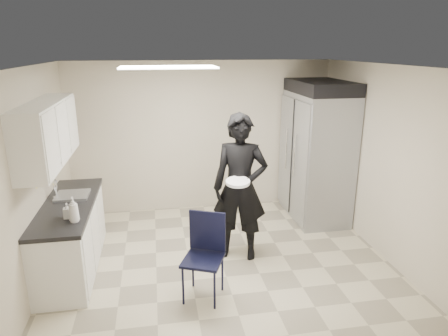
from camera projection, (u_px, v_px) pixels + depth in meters
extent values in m
plane|color=#C0B797|center=(221.00, 261.00, 5.47)|extent=(4.50, 4.50, 0.00)
plane|color=silver|center=(221.00, 66.00, 4.70)|extent=(4.50, 4.50, 0.00)
plane|color=beige|center=(202.00, 137.00, 6.97)|extent=(4.50, 0.00, 4.50)
plane|color=beige|center=(34.00, 181.00, 4.71)|extent=(0.00, 4.00, 4.00)
plane|color=beige|center=(383.00, 162.00, 5.45)|extent=(0.00, 4.00, 4.00)
cube|color=white|center=(168.00, 67.00, 4.99)|extent=(1.20, 0.60, 0.02)
cube|color=silver|center=(72.00, 238.00, 5.21)|extent=(0.60, 1.90, 0.86)
cube|color=black|center=(68.00, 205.00, 5.07)|extent=(0.64, 1.95, 0.05)
cube|color=gray|center=(73.00, 199.00, 5.32)|extent=(0.42, 0.40, 0.14)
cylinder|color=silver|center=(56.00, 189.00, 5.24)|extent=(0.02, 0.02, 0.24)
cube|color=silver|center=(48.00, 133.00, 4.78)|extent=(0.35, 1.80, 0.75)
cube|color=black|center=(64.00, 131.00, 5.91)|extent=(0.22, 0.30, 0.35)
cube|color=yellow|center=(37.00, 184.00, 4.83)|extent=(0.00, 0.12, 0.07)
cube|color=yellow|center=(42.00, 182.00, 5.03)|extent=(0.00, 0.12, 0.07)
cube|color=gray|center=(316.00, 157.00, 6.66)|extent=(0.80, 1.35, 2.10)
cube|color=black|center=(321.00, 87.00, 6.32)|extent=(0.80, 1.35, 0.20)
cube|color=black|center=(203.00, 260.00, 4.55)|extent=(0.57, 0.57, 0.97)
imported|color=black|center=(240.00, 188.00, 5.35)|extent=(0.85, 0.70, 2.01)
cylinder|color=silver|center=(238.00, 182.00, 5.06)|extent=(0.39, 0.39, 0.04)
imported|color=silver|center=(73.00, 209.00, 4.50)|extent=(0.14, 0.14, 0.30)
imported|color=silver|center=(67.00, 211.00, 4.61)|extent=(0.09, 0.09, 0.19)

